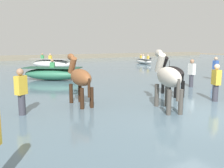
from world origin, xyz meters
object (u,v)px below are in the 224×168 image
horse_lead_pinto (168,78)px  horse_flank_black (172,74)px  person_onlooker_left (215,70)px  boat_far_inshore (52,64)px  horse_trailing_chestnut (80,78)px  person_onlooker_right (21,95)px  boat_mid_outer (53,74)px  boat_mid_channel (144,61)px  person_spectator_far (216,85)px  channel_buoy (169,69)px  person_wading_close (191,75)px

horse_lead_pinto → horse_flank_black: 2.41m
person_onlooker_left → boat_far_inshore: bearing=114.5°
horse_trailing_chestnut → horse_flank_black: horse_trailing_chestnut is taller
boat_far_inshore → person_onlooker_left: size_ratio=2.57×
horse_lead_pinto → boat_far_inshore: horse_lead_pinto is taller
person_onlooker_left → person_onlooker_right: same height
horse_lead_pinto → boat_mid_outer: (-0.72, 8.51, -0.62)m
horse_lead_pinto → horse_trailing_chestnut: horse_lead_pinto is taller
boat_far_inshore → person_onlooker_right: person_onlooker_right is taller
boat_mid_channel → horse_lead_pinto: bearing=-128.0°
horse_flank_black → boat_far_inshore: horse_flank_black is taller
boat_mid_outer → person_onlooker_right: 7.44m
person_spectator_far → person_onlooker_left: same height
boat_mid_outer → boat_mid_channel: boat_mid_outer is taller
person_spectator_far → channel_buoy: 10.98m
person_spectator_far → person_wading_close: bearing=54.8°
boat_mid_channel → person_onlooker_right: 21.77m
horse_flank_black → person_onlooker_left: size_ratio=1.18×
person_spectator_far → person_onlooker_right: bearing=162.8°
horse_lead_pinto → channel_buoy: 12.45m
horse_lead_pinto → person_spectator_far: size_ratio=1.31×
channel_buoy → person_onlooker_left: bearing=-107.6°
horse_trailing_chestnut → horse_flank_black: size_ratio=1.03×
person_onlooker_right → boat_mid_outer: bearing=64.0°
horse_trailing_chestnut → person_onlooker_left: bearing=7.8°
boat_mid_channel → person_onlooker_left: person_onlooker_left is taller
horse_trailing_chestnut → person_spectator_far: horse_trailing_chestnut is taller
horse_lead_pinto → boat_far_inshore: bearing=83.9°
horse_lead_pinto → boat_mid_outer: bearing=94.8°
person_spectator_far → horse_lead_pinto: bearing=177.0°
horse_lead_pinto → channel_buoy: (8.98, 8.59, -0.80)m
boat_far_inshore → person_wading_close: person_wading_close is taller
person_onlooker_left → horse_flank_black: bearing=-162.0°
person_wading_close → person_onlooker_right: 8.11m
boat_mid_channel → boat_far_inshore: boat_far_inshore is taller
boat_mid_outer → person_wading_close: size_ratio=2.12×
horse_flank_black → person_wading_close: size_ratio=1.18×
person_onlooker_right → person_onlooker_left: bearing=7.6°
person_onlooker_left → person_onlooker_right: bearing=-172.4°
horse_lead_pinto → horse_flank_black: bearing=40.3°
horse_lead_pinto → person_onlooker_left: horse_lead_pinto is taller
boat_far_inshore → person_spectator_far: (0.62, -15.82, 0.16)m
person_onlooker_right → horse_lead_pinto: bearing=-24.6°
boat_far_inshore → person_onlooker_right: bearing=-112.2°
horse_flank_black → person_spectator_far: 1.77m
boat_mid_outer → person_onlooker_right: person_onlooker_right is taller
horse_flank_black → channel_buoy: bearing=44.6°
horse_trailing_chestnut → channel_buoy: bearing=30.7°
person_onlooker_left → channel_buoy: 5.53m
horse_flank_black → boat_mid_channel: size_ratio=0.58×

